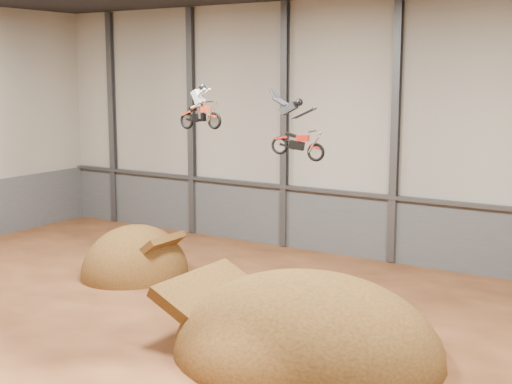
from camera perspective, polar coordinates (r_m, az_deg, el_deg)
floor at (r=28.39m, az=-7.23°, el=-11.26°), size 40.00×40.00×0.00m
back_wall at (r=39.36m, az=6.66°, el=5.03°), size 40.00×0.10×14.00m
lower_band_back at (r=40.02m, az=6.45°, el=-2.49°), size 39.80×0.18×3.50m
steel_rail at (r=39.56m, az=6.41°, el=0.02°), size 39.80×0.35×0.20m
steel_column_0 at (r=48.82m, az=-11.42°, el=5.76°), size 0.40×0.36×13.90m
steel_column_1 at (r=44.47m, az=-5.18°, el=5.56°), size 0.40×0.36×13.90m
steel_column_2 at (r=40.75m, az=2.30°, el=5.23°), size 0.40×0.36×13.90m
steel_column_3 at (r=37.85m, az=11.09°, el=4.74°), size 0.40×0.36×13.90m
takeoff_ramp at (r=36.70m, az=-9.63°, el=-6.49°), size 5.02×5.79×5.02m
landing_ramp at (r=26.52m, az=4.02°, el=-12.74°), size 10.07×8.90×5.81m
fmx_rider_a at (r=29.91m, az=-4.46°, el=6.99°), size 2.42×1.10×2.14m
fmx_rider_b at (r=28.96m, az=3.28°, el=5.39°), size 3.50×1.22×3.05m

